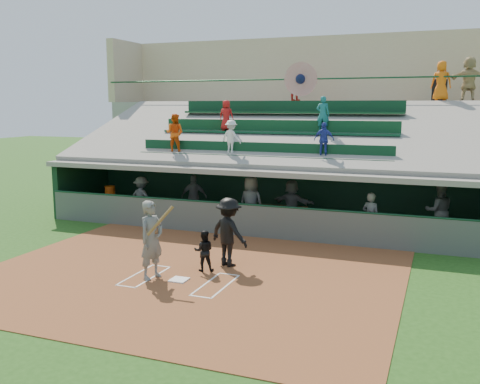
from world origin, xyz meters
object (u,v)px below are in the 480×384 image
at_px(batter_at_plate, 152,240).
at_px(white_table, 111,205).
at_px(home_plate, 179,280).
at_px(water_cooler, 110,191).
at_px(catcher, 204,251).
at_px(trash_bin, 439,91).

xyz_separation_m(batter_at_plate, white_table, (-5.69, 6.51, -0.62)).
relative_size(home_plate, water_cooler, 1.07).
height_order(batter_at_plate, white_table, batter_at_plate).
bearing_deg(batter_at_plate, catcher, 46.23).
height_order(home_plate, batter_at_plate, batter_at_plate).
bearing_deg(white_table, catcher, -27.38).
height_order(water_cooler, trash_bin, trash_bin).
bearing_deg(white_table, home_plate, -33.10).
bearing_deg(water_cooler, home_plate, -44.85).
xyz_separation_m(white_table, water_cooler, (-0.03, -0.02, 0.58)).
bearing_deg(home_plate, trash_bin, 66.46).
xyz_separation_m(catcher, trash_bin, (5.57, 12.43, 4.50)).
relative_size(white_table, trash_bin, 0.92).
distance_m(batter_at_plate, white_table, 8.67).
xyz_separation_m(home_plate, batter_at_plate, (-0.73, -0.08, 1.01)).
distance_m(batter_at_plate, water_cooler, 8.65).
bearing_deg(batter_at_plate, water_cooler, 131.37).
distance_m(batter_at_plate, trash_bin, 15.51).
distance_m(catcher, water_cooler, 8.66).
relative_size(home_plate, catcher, 0.39).
bearing_deg(trash_bin, white_table, -150.41).
height_order(batter_at_plate, trash_bin, trash_bin).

